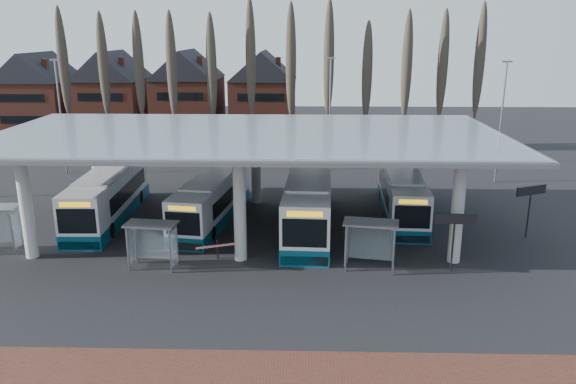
{
  "coord_description": "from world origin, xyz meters",
  "views": [
    {
      "loc": [
        3.48,
        -27.03,
        12.5
      ],
      "look_at": [
        2.56,
        7.0,
        2.7
      ],
      "focal_mm": 35.0,
      "sensor_mm": 36.0,
      "label": 1
    }
  ],
  "objects_px": {
    "bus_3": "(401,194)",
    "shelter_1": "(153,235)",
    "bus_2": "(309,203)",
    "shelter_2": "(371,234)",
    "bus_0": "(109,196)",
    "bus_1": "(212,200)"
  },
  "relations": [
    {
      "from": "bus_0",
      "to": "bus_2",
      "type": "distance_m",
      "value": 13.82
    },
    {
      "from": "bus_1",
      "to": "bus_3",
      "type": "xyz_separation_m",
      "value": [
        13.05,
        1.65,
        0.02
      ]
    },
    {
      "from": "bus_2",
      "to": "bus_1",
      "type": "bearing_deg",
      "value": 172.46
    },
    {
      "from": "bus_0",
      "to": "bus_1",
      "type": "xyz_separation_m",
      "value": [
        7.18,
        -0.41,
        -0.11
      ]
    },
    {
      "from": "bus_2",
      "to": "shelter_2",
      "type": "bearing_deg",
      "value": -60.7
    },
    {
      "from": "bus_0",
      "to": "bus_1",
      "type": "relative_size",
      "value": 1.06
    },
    {
      "from": "bus_2",
      "to": "bus_0",
      "type": "bearing_deg",
      "value": 176.07
    },
    {
      "from": "bus_0",
      "to": "shelter_2",
      "type": "distance_m",
      "value": 18.82
    },
    {
      "from": "bus_0",
      "to": "shelter_2",
      "type": "height_order",
      "value": "bus_0"
    },
    {
      "from": "bus_2",
      "to": "bus_3",
      "type": "xyz_separation_m",
      "value": [
        6.5,
        2.82,
        -0.2
      ]
    },
    {
      "from": "bus_1",
      "to": "bus_2",
      "type": "height_order",
      "value": "bus_2"
    },
    {
      "from": "shelter_1",
      "to": "bus_3",
      "type": "bearing_deg",
      "value": 38.1
    },
    {
      "from": "shelter_1",
      "to": "shelter_2",
      "type": "distance_m",
      "value": 11.8
    },
    {
      "from": "bus_1",
      "to": "shelter_2",
      "type": "bearing_deg",
      "value": -29.77
    },
    {
      "from": "bus_3",
      "to": "shelter_1",
      "type": "distance_m",
      "value": 17.77
    },
    {
      "from": "bus_1",
      "to": "shelter_2",
      "type": "relative_size",
      "value": 3.69
    },
    {
      "from": "bus_2",
      "to": "shelter_1",
      "type": "distance_m",
      "value": 10.82
    },
    {
      "from": "bus_3",
      "to": "shelter_1",
      "type": "height_order",
      "value": "bus_3"
    },
    {
      "from": "bus_3",
      "to": "shelter_1",
      "type": "relative_size",
      "value": 4.0
    },
    {
      "from": "bus_2",
      "to": "shelter_2",
      "type": "xyz_separation_m",
      "value": [
        3.26,
        -6.5,
        0.26
      ]
    },
    {
      "from": "shelter_1",
      "to": "shelter_2",
      "type": "relative_size",
      "value": 0.93
    },
    {
      "from": "bus_2",
      "to": "shelter_2",
      "type": "distance_m",
      "value": 7.28
    }
  ]
}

